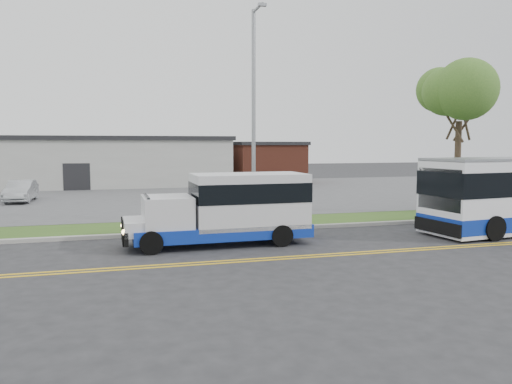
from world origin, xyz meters
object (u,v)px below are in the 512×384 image
object	(u,v)px
tree_east	(460,95)
streetlight_near	(254,109)
shuttle_bus	(231,207)
parked_car_a	(21,191)

from	to	relation	value
tree_east	streetlight_near	world-z (taller)	streetlight_near
tree_east	streetlight_near	size ratio (longest dim) A/B	0.88
streetlight_near	shuttle_bus	distance (m)	5.87
tree_east	shuttle_bus	distance (m)	14.46
tree_east	streetlight_near	bearing A→B (deg)	-178.58
streetlight_near	tree_east	bearing A→B (deg)	1.42
streetlight_near	shuttle_bus	bearing A→B (deg)	-116.29
shuttle_bus	tree_east	bearing A→B (deg)	17.19
tree_east	parked_car_a	distance (m)	26.22
tree_east	streetlight_near	xyz separation A→B (m)	(-11.00, -0.27, -0.97)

